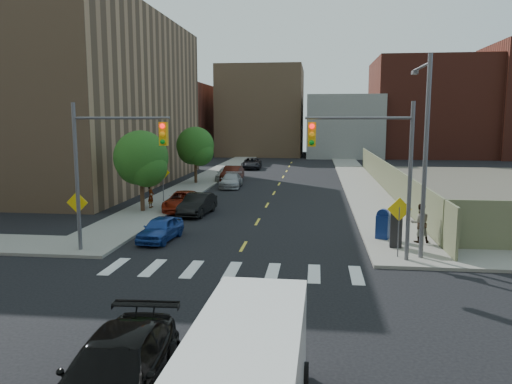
% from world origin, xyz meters
% --- Properties ---
extents(ground, '(160.00, 160.00, 0.00)m').
position_xyz_m(ground, '(0.00, 0.00, 0.00)').
color(ground, black).
rests_on(ground, ground).
extents(sidewalk_nw, '(3.50, 73.00, 0.15)m').
position_xyz_m(sidewalk_nw, '(-7.75, 41.50, 0.07)').
color(sidewalk_nw, gray).
rests_on(sidewalk_nw, ground).
extents(sidewalk_ne, '(3.50, 73.00, 0.15)m').
position_xyz_m(sidewalk_ne, '(7.75, 41.50, 0.07)').
color(sidewalk_ne, gray).
rests_on(sidewalk_ne, ground).
extents(fence_north, '(0.12, 44.00, 2.50)m').
position_xyz_m(fence_north, '(9.60, 28.00, 1.25)').
color(fence_north, '#6B714F').
rests_on(fence_north, ground).
extents(building_nw, '(22.00, 30.00, 16.00)m').
position_xyz_m(building_nw, '(-22.00, 30.00, 8.00)').
color(building_nw, '#8C6B4C').
rests_on(building_nw, ground).
extents(bg_bldg_west, '(14.00, 18.00, 12.00)m').
position_xyz_m(bg_bldg_west, '(-22.00, 70.00, 6.00)').
color(bg_bldg_west, '#592319').
rests_on(bg_bldg_west, ground).
extents(bg_bldg_midwest, '(14.00, 16.00, 15.00)m').
position_xyz_m(bg_bldg_midwest, '(-6.00, 72.00, 7.50)').
color(bg_bldg_midwest, '#8C6B4C').
rests_on(bg_bldg_midwest, ground).
extents(bg_bldg_center, '(12.00, 16.00, 10.00)m').
position_xyz_m(bg_bldg_center, '(8.00, 70.00, 5.00)').
color(bg_bldg_center, gray).
rests_on(bg_bldg_center, ground).
extents(bg_bldg_east, '(18.00, 18.00, 16.00)m').
position_xyz_m(bg_bldg_east, '(22.00, 72.00, 8.00)').
color(bg_bldg_east, '#592319').
rests_on(bg_bldg_east, ground).
extents(signal_nw, '(4.59, 0.30, 7.00)m').
position_xyz_m(signal_nw, '(-5.98, 6.00, 4.53)').
color(signal_nw, '#59595E').
rests_on(signal_nw, ground).
extents(signal_ne, '(4.59, 0.30, 7.00)m').
position_xyz_m(signal_ne, '(5.98, 6.00, 4.53)').
color(signal_ne, '#59595E').
rests_on(signal_ne, ground).
extents(streetlight_ne, '(0.25, 3.70, 9.00)m').
position_xyz_m(streetlight_ne, '(8.20, 6.90, 5.22)').
color(streetlight_ne, '#59595E').
rests_on(streetlight_ne, ground).
extents(warn_sign_nw, '(1.06, 0.06, 2.83)m').
position_xyz_m(warn_sign_nw, '(-7.80, 6.50, 1.99)').
color(warn_sign_nw, '#59595E').
rests_on(warn_sign_nw, ground).
extents(warn_sign_ne, '(1.06, 0.06, 2.83)m').
position_xyz_m(warn_sign_ne, '(7.20, 6.50, 1.99)').
color(warn_sign_ne, '#59595E').
rests_on(warn_sign_ne, ground).
extents(warn_sign_midwest, '(1.06, 0.06, 2.83)m').
position_xyz_m(warn_sign_midwest, '(-7.80, 20.00, 1.99)').
color(warn_sign_midwest, '#59595E').
rests_on(warn_sign_midwest, ground).
extents(tree_west_near, '(3.66, 3.64, 5.52)m').
position_xyz_m(tree_west_near, '(-8.00, 16.05, 3.48)').
color(tree_west_near, '#332114').
rests_on(tree_west_near, ground).
extents(tree_west_far, '(3.66, 3.64, 5.52)m').
position_xyz_m(tree_west_far, '(-8.00, 31.05, 3.48)').
color(tree_west_far, '#332114').
rests_on(tree_west_far, ground).
extents(parked_car_blue, '(1.82, 3.79, 1.25)m').
position_xyz_m(parked_car_blue, '(-4.44, 8.71, 0.62)').
color(parked_car_blue, navy).
rests_on(parked_car_blue, ground).
extents(parked_car_black, '(1.88, 4.34, 1.39)m').
position_xyz_m(parked_car_black, '(-4.20, 15.83, 0.69)').
color(parked_car_black, black).
rests_on(parked_car_black, ground).
extents(parked_car_red, '(2.52, 4.92, 1.33)m').
position_xyz_m(parked_car_red, '(-5.50, 17.08, 0.66)').
color(parked_car_red, maroon).
rests_on(parked_car_red, ground).
extents(parked_car_silver, '(1.98, 4.53, 1.30)m').
position_xyz_m(parked_car_silver, '(-4.20, 29.02, 0.65)').
color(parked_car_silver, '#999BA0').
rests_on(parked_car_silver, ground).
extents(parked_car_white, '(1.86, 4.36, 1.47)m').
position_xyz_m(parked_car_white, '(-5.50, 33.91, 0.73)').
color(parked_car_white, '#B4B4B4').
rests_on(parked_car_white, ground).
extents(parked_car_maroon, '(1.81, 4.67, 1.52)m').
position_xyz_m(parked_car_maroon, '(-4.88, 33.77, 0.76)').
color(parked_car_maroon, '#3F140C').
rests_on(parked_car_maroon, ground).
extents(parked_car_grey, '(2.49, 5.04, 1.38)m').
position_xyz_m(parked_car_grey, '(-4.55, 46.34, 0.69)').
color(parked_car_grey, black).
rests_on(parked_car_grey, ground).
extents(black_sedan, '(2.38, 5.30, 1.51)m').
position_xyz_m(black_sedan, '(-0.80, -6.00, 0.75)').
color(black_sedan, black).
rests_on(black_sedan, ground).
extents(cargo_van, '(2.31, 5.38, 2.45)m').
position_xyz_m(cargo_van, '(2.26, -6.63, 1.29)').
color(cargo_van, silver).
rests_on(cargo_van, ground).
extents(mailbox, '(0.77, 0.68, 1.55)m').
position_xyz_m(mailbox, '(6.96, 9.90, 0.90)').
color(mailbox, navy).
rests_on(mailbox, sidewalk_ne).
extents(payphone, '(0.58, 0.49, 1.85)m').
position_xyz_m(payphone, '(7.36, 8.20, 1.07)').
color(payphone, black).
rests_on(payphone, sidewalk_ne).
extents(pedestrian_west, '(0.41, 0.60, 1.59)m').
position_xyz_m(pedestrian_west, '(-7.82, 17.23, 0.94)').
color(pedestrian_west, gray).
rests_on(pedestrian_west, sidewalk_nw).
extents(pedestrian_east, '(0.99, 0.80, 1.95)m').
position_xyz_m(pedestrian_east, '(8.70, 9.33, 1.13)').
color(pedestrian_east, gray).
rests_on(pedestrian_east, sidewalk_ne).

